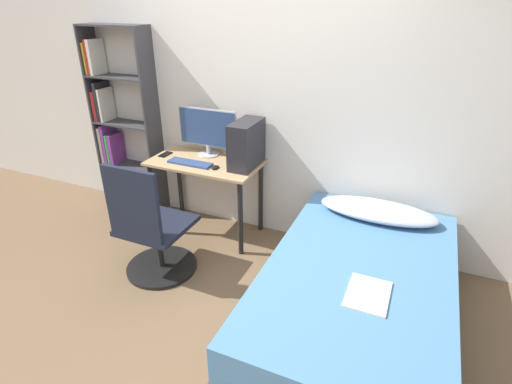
{
  "coord_description": "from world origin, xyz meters",
  "views": [
    {
      "loc": [
        1.35,
        -1.75,
        2.07
      ],
      "look_at": [
        0.27,
        0.71,
        0.75
      ],
      "focal_mm": 28.0,
      "sensor_mm": 36.0,
      "label": 1
    }
  ],
  "objects_px": {
    "monitor": "(207,130)",
    "keyboard": "(190,163)",
    "bookshelf": "(117,130)",
    "bed": "(356,299)",
    "pc_tower": "(246,144)",
    "office_chair": "(152,235)"
  },
  "relations": [
    {
      "from": "bed",
      "to": "bookshelf",
      "type": "bearing_deg",
      "value": 162.0
    },
    {
      "from": "office_chair",
      "to": "monitor",
      "type": "relative_size",
      "value": 1.71
    },
    {
      "from": "bookshelf",
      "to": "keyboard",
      "type": "height_order",
      "value": "bookshelf"
    },
    {
      "from": "keyboard",
      "to": "office_chair",
      "type": "bearing_deg",
      "value": -87.76
    },
    {
      "from": "bed",
      "to": "keyboard",
      "type": "distance_m",
      "value": 1.81
    },
    {
      "from": "bookshelf",
      "to": "keyboard",
      "type": "bearing_deg",
      "value": -14.33
    },
    {
      "from": "bookshelf",
      "to": "bed",
      "type": "distance_m",
      "value": 2.86
    },
    {
      "from": "office_chair",
      "to": "keyboard",
      "type": "relative_size",
      "value": 2.45
    },
    {
      "from": "keyboard",
      "to": "pc_tower",
      "type": "height_order",
      "value": "pc_tower"
    },
    {
      "from": "office_chair",
      "to": "monitor",
      "type": "height_order",
      "value": "monitor"
    },
    {
      "from": "office_chair",
      "to": "pc_tower",
      "type": "xyz_separation_m",
      "value": [
        0.45,
        0.81,
        0.56
      ]
    },
    {
      "from": "bed",
      "to": "monitor",
      "type": "relative_size",
      "value": 3.35
    },
    {
      "from": "pc_tower",
      "to": "office_chair",
      "type": "bearing_deg",
      "value": -119.15
    },
    {
      "from": "bookshelf",
      "to": "bed",
      "type": "xyz_separation_m",
      "value": [
        2.66,
        -0.86,
        -0.59
      ]
    },
    {
      "from": "office_chair",
      "to": "bed",
      "type": "distance_m",
      "value": 1.61
    },
    {
      "from": "monitor",
      "to": "pc_tower",
      "type": "relative_size",
      "value": 1.47
    },
    {
      "from": "bookshelf",
      "to": "monitor",
      "type": "xyz_separation_m",
      "value": [
        1.06,
        0.01,
        0.13
      ]
    },
    {
      "from": "bookshelf",
      "to": "office_chair",
      "type": "xyz_separation_m",
      "value": [
        1.05,
        -0.91,
        -0.47
      ]
    },
    {
      "from": "bed",
      "to": "pc_tower",
      "type": "height_order",
      "value": "pc_tower"
    },
    {
      "from": "bed",
      "to": "pc_tower",
      "type": "xyz_separation_m",
      "value": [
        -1.15,
        0.76,
        0.68
      ]
    },
    {
      "from": "bed",
      "to": "keyboard",
      "type": "bearing_deg",
      "value": 159.78
    },
    {
      "from": "monitor",
      "to": "keyboard",
      "type": "xyz_separation_m",
      "value": [
        -0.04,
        -0.27,
        -0.23
      ]
    }
  ]
}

